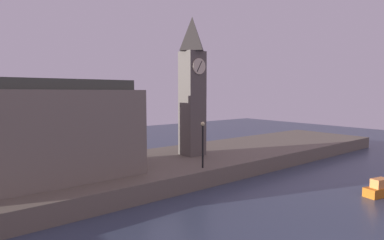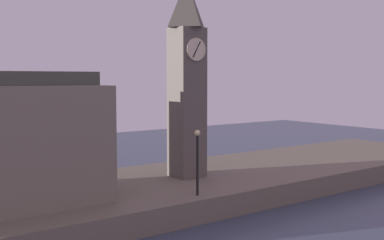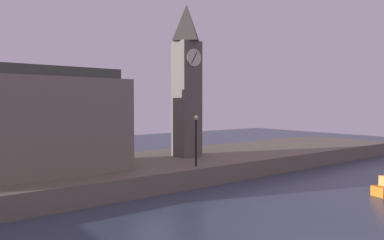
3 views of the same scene
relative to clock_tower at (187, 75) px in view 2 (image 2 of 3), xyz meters
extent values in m
cube|color=#6B6051|center=(-6.63, -0.17, -8.18)|extent=(70.00, 12.00, 1.50)
cube|color=#5B544C|center=(0.00, 0.01, -2.03)|extent=(2.12, 2.12, 10.79)
cylinder|color=beige|center=(0.00, -1.11, 1.79)|extent=(1.61, 0.12, 1.61)
cube|color=black|center=(0.00, -1.18, 1.79)|extent=(0.69, 0.04, 1.15)
pyramid|color=#403A35|center=(0.00, 0.01, 5.12)|extent=(2.33, 2.33, 3.51)
cylinder|color=black|center=(-2.87, -5.09, -5.58)|extent=(0.16, 0.16, 3.70)
sphere|color=#F2E099|center=(-2.87, -5.09, -3.55)|extent=(0.36, 0.36, 0.36)
camera|label=1|loc=(-20.25, -25.52, -0.82)|focal=29.15mm
camera|label=2|loc=(-20.29, -28.21, -0.18)|focal=44.76mm
camera|label=3|loc=(-20.76, -27.87, -2.48)|focal=34.32mm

